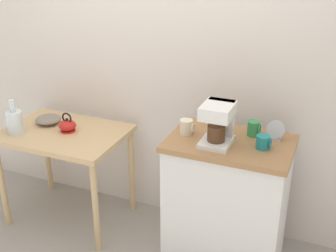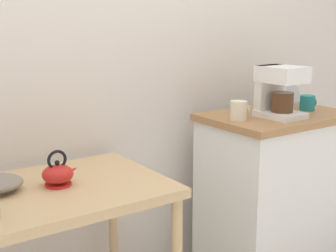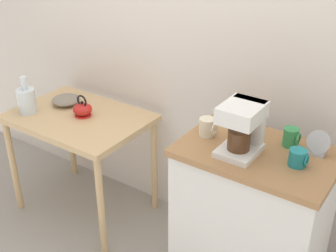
% 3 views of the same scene
% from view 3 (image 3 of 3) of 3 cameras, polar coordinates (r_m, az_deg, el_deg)
% --- Properties ---
extents(ground_plane, '(8.00, 8.00, 0.00)m').
position_cam_3_polar(ground_plane, '(3.01, -2.33, -14.58)').
color(ground_plane, gray).
extents(back_wall, '(4.40, 0.10, 2.80)m').
position_cam_3_polar(back_wall, '(2.64, 5.01, 13.86)').
color(back_wall, silver).
rests_on(back_wall, ground_plane).
extents(wooden_table, '(0.89, 0.63, 0.75)m').
position_cam_3_polar(wooden_table, '(2.99, -11.27, -0.26)').
color(wooden_table, tan).
rests_on(wooden_table, ground_plane).
extents(kitchen_counter, '(0.77, 0.52, 0.91)m').
position_cam_3_polar(kitchen_counter, '(2.49, 10.54, -12.04)').
color(kitchen_counter, white).
rests_on(kitchen_counter, ground_plane).
extents(bowl_stoneware, '(0.19, 0.19, 0.06)m').
position_cam_3_polar(bowl_stoneware, '(3.11, -12.97, 3.30)').
color(bowl_stoneware, gray).
rests_on(bowl_stoneware, wooden_table).
extents(teakettle, '(0.15, 0.12, 0.15)m').
position_cam_3_polar(teakettle, '(2.92, -10.91, 2.13)').
color(teakettle, red).
rests_on(teakettle, wooden_table).
extents(glass_carafe_vase, '(0.12, 0.12, 0.25)m').
position_cam_3_polar(glass_carafe_vase, '(3.04, -17.72, 3.20)').
color(glass_carafe_vase, silver).
rests_on(glass_carafe_vase, wooden_table).
extents(coffee_maker, '(0.18, 0.22, 0.26)m').
position_cam_3_polar(coffee_maker, '(2.14, 9.60, 0.03)').
color(coffee_maker, white).
rests_on(coffee_maker, kitchen_counter).
extents(mug_dark_teal, '(0.09, 0.08, 0.08)m').
position_cam_3_polar(mug_dark_teal, '(2.13, 16.37, -3.96)').
color(mug_dark_teal, teal).
rests_on(mug_dark_teal, kitchen_counter).
extents(mug_tall_green, '(0.08, 0.08, 0.10)m').
position_cam_3_polar(mug_tall_green, '(2.28, 15.55, -1.42)').
color(mug_tall_green, '#338C4C').
rests_on(mug_tall_green, kitchen_counter).
extents(mug_small_cream, '(0.09, 0.08, 0.10)m').
position_cam_3_polar(mug_small_cream, '(2.31, 5.09, -0.14)').
color(mug_small_cream, beige).
rests_on(mug_small_cream, kitchen_counter).
extents(table_clock, '(0.11, 0.06, 0.12)m').
position_cam_3_polar(table_clock, '(2.24, 18.76, -2.26)').
color(table_clock, '#B2B5BA').
rests_on(table_clock, kitchen_counter).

